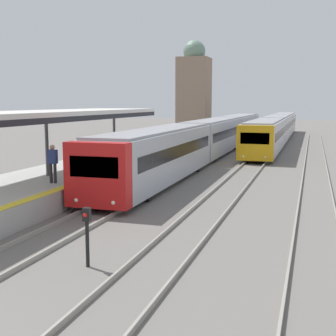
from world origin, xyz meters
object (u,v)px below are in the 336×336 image
at_px(person_on_platform, 53,161).
at_px(train_far, 277,127).
at_px(train_near, 213,135).
at_px(signal_post_near, 87,230).

bearing_deg(person_on_platform, train_far, 79.39).
height_order(train_near, train_far, train_near).
relative_size(train_far, signal_post_near, 25.49).
distance_m(train_near, train_far, 15.79).
bearing_deg(person_on_platform, signal_post_near, -53.16).
relative_size(person_on_platform, train_far, 0.04).
xyz_separation_m(person_on_platform, signal_post_near, (5.00, -6.68, -0.85)).
bearing_deg(signal_post_near, train_near, 94.87).
bearing_deg(train_near, signal_post_near, -85.13).
bearing_deg(train_far, signal_post_near, -92.37).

